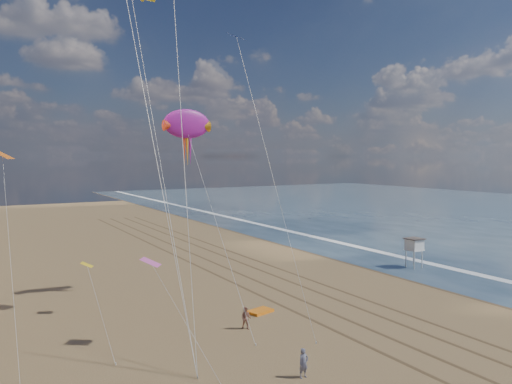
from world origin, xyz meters
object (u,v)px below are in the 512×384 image
Objects in this scene: lifeguard_stand at (414,245)px; show_kite at (187,124)px; grounded_kite at (260,311)px; kite_flyer_a at (304,363)px; kite_flyer_b at (246,318)px.

show_kite is at bearing 173.57° from lifeguard_stand.
grounded_kite is 1.16× the size of kite_flyer_a.
show_kite reaches higher than kite_flyer_b.
lifeguard_stand reaches higher than kite_flyer_a.
kite_flyer_a is (-1.17, -19.87, -14.72)m from show_kite.
grounded_kite is at bearing 86.00° from kite_flyer_b.
lifeguard_stand is 29.60m from show_kite.
grounded_kite is at bearing -167.20° from lifeguard_stand.
kite_flyer_a is at bearing -55.39° from kite_flyer_b.
lifeguard_stand is at bearing 58.75° from kite_flyer_b.
kite_flyer_b is (-26.55, -8.21, -1.78)m from lifeguard_stand.
lifeguard_stand is at bearing -2.08° from grounded_kite.
kite_flyer_b is at bearing -90.58° from show_kite.
kite_flyer_a reaches higher than kite_flyer_b.
show_kite is 12.00× the size of kite_flyer_a.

